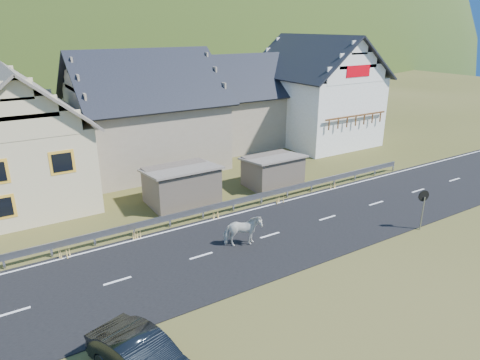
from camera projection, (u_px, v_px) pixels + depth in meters
ground at (270, 236)px, 22.23m from camera, size 160.00×160.00×0.00m
road at (270, 236)px, 22.22m from camera, size 60.00×7.00×0.04m
lane_markings at (270, 235)px, 22.21m from camera, size 60.00×6.60×0.01m
guardrail at (233, 202)px, 24.97m from camera, size 28.10×0.09×0.75m
shed_left at (181, 186)px, 26.05m from camera, size 4.30×3.30×2.40m
shed_right at (273, 171)px, 28.91m from camera, size 3.80×2.90×2.20m
house_cream at (17, 132)px, 25.35m from camera, size 7.80×9.80×8.30m
house_stone_a at (144, 105)px, 32.12m from camera, size 10.80×9.80×8.90m
house_stone_b at (243, 96)px, 38.81m from camera, size 9.80×8.80×8.10m
house_white at (315, 86)px, 39.10m from camera, size 8.80×10.80×9.70m
mountain at (23, 103)px, 175.23m from camera, size 440.00×280.00×260.00m
horse at (243, 231)px, 20.92m from camera, size 1.40×2.03×1.57m
traffic_mirror at (423, 201)px, 22.42m from camera, size 0.61×0.24×2.23m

